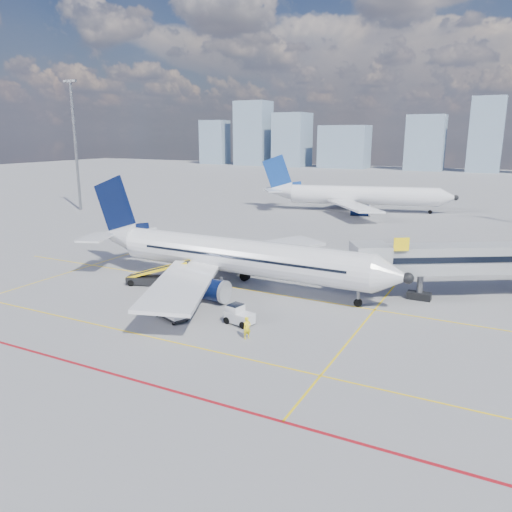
{
  "coord_description": "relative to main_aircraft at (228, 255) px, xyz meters",
  "views": [
    {
      "loc": [
        23.79,
        -34.24,
        15.31
      ],
      "look_at": [
        2.8,
        6.61,
        4.0
      ],
      "focal_mm": 35.0,
      "sensor_mm": 36.0,
      "label": 1
    }
  ],
  "objects": [
    {
      "name": "ground",
      "position": [
        1.37,
        -8.41,
        -3.22
      ],
      "size": [
        420.0,
        420.0,
        0.0
      ],
      "primitive_type": "plane",
      "color": "gray",
      "rests_on": "ground"
    },
    {
      "name": "apron_markings",
      "position": [
        0.8,
        -12.33,
        -3.22
      ],
      "size": [
        90.0,
        35.12,
        0.01
      ],
      "color": "yellow",
      "rests_on": "ground"
    },
    {
      "name": "jet_bridge",
      "position": [
        24.88,
        8.5,
        0.52
      ],
      "size": [
        23.55,
        15.78,
        6.3
      ],
      "color": "gray",
      "rests_on": "ground"
    },
    {
      "name": "floodlight_mast_nw",
      "position": [
        -53.63,
        31.58,
        10.36
      ],
      "size": [
        3.2,
        0.61,
        25.45
      ],
      "color": "slate",
      "rests_on": "ground"
    },
    {
      "name": "distant_skyline",
      "position": [
        5.18,
        181.59,
        8.72
      ],
      "size": [
        243.25,
        15.98,
        30.59
      ],
      "color": "gray",
      "rests_on": "ground"
    },
    {
      "name": "main_aircraft",
      "position": [
        0.0,
        0.0,
        0.0
      ],
      "size": [
        36.58,
        31.87,
        10.78
      ],
      "rotation": [
        0.0,
        0.0,
        -0.02
      ],
      "color": "silver",
      "rests_on": "ground"
    },
    {
      "name": "second_aircraft",
      "position": [
        -2.85,
        55.29,
        -0.0
      ],
      "size": [
        37.99,
        32.6,
        11.26
      ],
      "rotation": [
        0.0,
        0.0,
        0.25
      ],
      "color": "silver",
      "rests_on": "ground"
    },
    {
      "name": "baggage_tug",
      "position": [
        6.18,
        -8.9,
        -2.44
      ],
      "size": [
        2.58,
        1.85,
        1.64
      ],
      "rotation": [
        0.0,
        0.0,
        -0.2
      ],
      "color": "silver",
      "rests_on": "ground"
    },
    {
      "name": "cargo_dolly",
      "position": [
        0.62,
        -10.54,
        -2.23
      ],
      "size": [
        3.63,
        2.59,
        1.82
      ],
      "rotation": [
        0.0,
        0.0,
        -0.37
      ],
      "color": "black",
      "rests_on": "ground"
    },
    {
      "name": "belt_loader",
      "position": [
        -7.2,
        -3.45,
        -2.52
      ],
      "size": [
        6.75,
        3.52,
        2.73
      ],
      "rotation": [
        0.0,
        0.0,
        0.33
      ],
      "color": "black",
      "rests_on": "ground"
    },
    {
      "name": "ramp_worker",
      "position": [
        8.28,
        -11.29,
        -2.35
      ],
      "size": [
        0.7,
        0.76,
        1.75
      ],
      "primitive_type": "imported",
      "rotation": [
        0.0,
        0.0,
        0.98
      ],
      "color": "yellow",
      "rests_on": "ground"
    }
  ]
}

